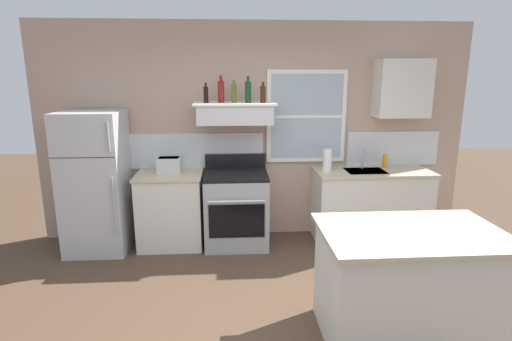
{
  "coord_description": "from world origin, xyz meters",
  "views": [
    {
      "loc": [
        -0.32,
        -2.87,
        2.09
      ],
      "look_at": [
        -0.05,
        1.2,
        1.1
      ],
      "focal_mm": 28.41,
      "sensor_mm": 36.0,
      "label": 1
    }
  ],
  "objects_px": {
    "bottle_olive_oil_square": "(234,93)",
    "kitchen_island": "(408,284)",
    "toaster": "(169,165)",
    "bottle_red_label_wine": "(221,91)",
    "bottle_brown_stout": "(263,94)",
    "bottle_balsamic_dark": "(206,94)",
    "refrigerator": "(96,182)",
    "paper_towel_roll": "(327,160)",
    "bottle_dark_green_wine": "(248,92)",
    "dish_soap_bottle": "(385,161)",
    "stove_range": "(236,208)"
  },
  "relations": [
    {
      "from": "bottle_red_label_wine",
      "to": "paper_towel_roll",
      "type": "bearing_deg",
      "value": -3.04
    },
    {
      "from": "stove_range",
      "to": "kitchen_island",
      "type": "xyz_separation_m",
      "value": [
        1.32,
        -1.92,
        -0.01
      ]
    },
    {
      "from": "bottle_dark_green_wine",
      "to": "kitchen_island",
      "type": "height_order",
      "value": "bottle_dark_green_wine"
    },
    {
      "from": "toaster",
      "to": "bottle_red_label_wine",
      "type": "xyz_separation_m",
      "value": [
        0.64,
        0.04,
        0.87
      ]
    },
    {
      "from": "stove_range",
      "to": "dish_soap_bottle",
      "type": "height_order",
      "value": "same"
    },
    {
      "from": "stove_range",
      "to": "bottle_dark_green_wine",
      "type": "height_order",
      "value": "bottle_dark_green_wine"
    },
    {
      "from": "stove_range",
      "to": "bottle_dark_green_wine",
      "type": "bearing_deg",
      "value": 19.78
    },
    {
      "from": "bottle_balsamic_dark",
      "to": "bottle_dark_green_wine",
      "type": "relative_size",
      "value": 0.75
    },
    {
      "from": "bottle_balsamic_dark",
      "to": "kitchen_island",
      "type": "relative_size",
      "value": 0.16
    },
    {
      "from": "bottle_olive_oil_square",
      "to": "kitchen_island",
      "type": "height_order",
      "value": "bottle_olive_oil_square"
    },
    {
      "from": "dish_soap_bottle",
      "to": "kitchen_island",
      "type": "relative_size",
      "value": 0.13
    },
    {
      "from": "dish_soap_bottle",
      "to": "stove_range",
      "type": "bearing_deg",
      "value": -175.82
    },
    {
      "from": "refrigerator",
      "to": "dish_soap_bottle",
      "type": "relative_size",
      "value": 9.24
    },
    {
      "from": "bottle_red_label_wine",
      "to": "bottle_brown_stout",
      "type": "distance_m",
      "value": 0.49
    },
    {
      "from": "refrigerator",
      "to": "bottle_olive_oil_square",
      "type": "distance_m",
      "value": 1.94
    },
    {
      "from": "toaster",
      "to": "bottle_balsamic_dark",
      "type": "distance_m",
      "value": 0.95
    },
    {
      "from": "toaster",
      "to": "bottle_red_label_wine",
      "type": "bearing_deg",
      "value": 3.2
    },
    {
      "from": "bottle_balsamic_dark",
      "to": "bottle_olive_oil_square",
      "type": "relative_size",
      "value": 0.87
    },
    {
      "from": "refrigerator",
      "to": "kitchen_island",
      "type": "relative_size",
      "value": 1.19
    },
    {
      "from": "bottle_olive_oil_square",
      "to": "bottle_dark_green_wine",
      "type": "height_order",
      "value": "bottle_dark_green_wine"
    },
    {
      "from": "bottle_dark_green_wine",
      "to": "dish_soap_bottle",
      "type": "height_order",
      "value": "bottle_dark_green_wine"
    },
    {
      "from": "kitchen_island",
      "to": "dish_soap_bottle",
      "type": "bearing_deg",
      "value": 74.77
    },
    {
      "from": "bottle_olive_oil_square",
      "to": "paper_towel_roll",
      "type": "relative_size",
      "value": 0.97
    },
    {
      "from": "toaster",
      "to": "paper_towel_roll",
      "type": "bearing_deg",
      "value": -0.96
    },
    {
      "from": "bottle_brown_stout",
      "to": "paper_towel_roll",
      "type": "height_order",
      "value": "bottle_brown_stout"
    },
    {
      "from": "bottle_olive_oil_square",
      "to": "kitchen_island",
      "type": "bearing_deg",
      "value": -56.8
    },
    {
      "from": "bottle_balsamic_dark",
      "to": "bottle_brown_stout",
      "type": "bearing_deg",
      "value": -1.41
    },
    {
      "from": "bottle_olive_oil_square",
      "to": "bottle_dark_green_wine",
      "type": "xyz_separation_m",
      "value": [
        0.16,
        -0.06,
        0.02
      ]
    },
    {
      "from": "stove_range",
      "to": "kitchen_island",
      "type": "bearing_deg",
      "value": -55.41
    },
    {
      "from": "bottle_dark_green_wine",
      "to": "kitchen_island",
      "type": "xyz_separation_m",
      "value": [
        1.17,
        -1.97,
        -1.42
      ]
    },
    {
      "from": "bottle_brown_stout",
      "to": "bottle_balsamic_dark",
      "type": "bearing_deg",
      "value": 178.59
    },
    {
      "from": "stove_range",
      "to": "bottle_olive_oil_square",
      "type": "height_order",
      "value": "bottle_olive_oil_square"
    },
    {
      "from": "bottle_red_label_wine",
      "to": "kitchen_island",
      "type": "bearing_deg",
      "value": -53.77
    },
    {
      "from": "stove_range",
      "to": "bottle_balsamic_dark",
      "type": "height_order",
      "value": "bottle_balsamic_dark"
    },
    {
      "from": "bottle_olive_oil_square",
      "to": "bottle_brown_stout",
      "type": "distance_m",
      "value": 0.34
    },
    {
      "from": "bottle_balsamic_dark",
      "to": "bottle_red_label_wine",
      "type": "xyz_separation_m",
      "value": [
        0.17,
        0.04,
        0.03
      ]
    },
    {
      "from": "stove_range",
      "to": "bottle_red_label_wine",
      "type": "height_order",
      "value": "bottle_red_label_wine"
    },
    {
      "from": "bottle_dark_green_wine",
      "to": "kitchen_island",
      "type": "relative_size",
      "value": 0.22
    },
    {
      "from": "kitchen_island",
      "to": "refrigerator",
      "type": "bearing_deg",
      "value": 147.5
    },
    {
      "from": "stove_range",
      "to": "paper_towel_roll",
      "type": "relative_size",
      "value": 4.04
    },
    {
      "from": "bottle_red_label_wine",
      "to": "stove_range",
      "type": "bearing_deg",
      "value": -33.36
    },
    {
      "from": "bottle_brown_stout",
      "to": "paper_towel_roll",
      "type": "bearing_deg",
      "value": -1.16
    },
    {
      "from": "refrigerator",
      "to": "paper_towel_roll",
      "type": "distance_m",
      "value": 2.78
    },
    {
      "from": "stove_range",
      "to": "bottle_olive_oil_square",
      "type": "xyz_separation_m",
      "value": [
        -0.01,
        0.12,
        1.39
      ]
    },
    {
      "from": "bottle_brown_stout",
      "to": "stove_range",
      "type": "bearing_deg",
      "value": -170.74
    },
    {
      "from": "bottle_balsamic_dark",
      "to": "kitchen_island",
      "type": "height_order",
      "value": "bottle_balsamic_dark"
    },
    {
      "from": "bottle_balsamic_dark",
      "to": "paper_towel_roll",
      "type": "distance_m",
      "value": 1.66
    },
    {
      "from": "toaster",
      "to": "bottle_brown_stout",
      "type": "relative_size",
      "value": 1.24
    },
    {
      "from": "bottle_balsamic_dark",
      "to": "paper_towel_roll",
      "type": "relative_size",
      "value": 0.85
    },
    {
      "from": "bottle_red_label_wine",
      "to": "dish_soap_bottle",
      "type": "distance_m",
      "value": 2.22
    }
  ]
}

